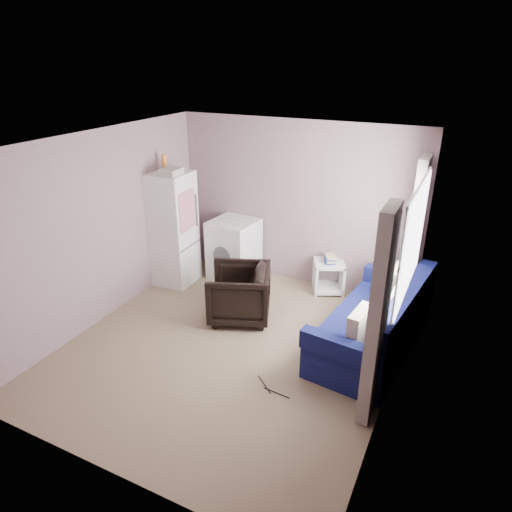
{
  "coord_description": "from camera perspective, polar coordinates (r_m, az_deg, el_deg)",
  "views": [
    {
      "loc": [
        2.34,
        -4.12,
        3.34
      ],
      "look_at": [
        0.05,
        0.6,
        1.0
      ],
      "focal_mm": 32.0,
      "sensor_mm": 36.0,
      "label": 1
    }
  ],
  "objects": [
    {
      "name": "side_table",
      "position": [
        6.98,
        9.07,
        -2.28
      ],
      "size": [
        0.58,
        0.58,
        0.6
      ],
      "rotation": [
        0.0,
        0.0,
        0.43
      ],
      "color": "white",
      "rests_on": "ground"
    },
    {
      "name": "sofa",
      "position": [
        5.74,
        14.86,
        -8.51
      ],
      "size": [
        1.17,
        2.13,
        0.91
      ],
      "rotation": [
        0.0,
        0.0,
        -0.13
      ],
      "color": "#111751",
      "rests_on": "ground"
    },
    {
      "name": "washing_machine",
      "position": [
        7.29,
        -2.78,
        1.05
      ],
      "size": [
        0.72,
        0.73,
        0.95
      ],
      "rotation": [
        0.0,
        0.0,
        -0.09
      ],
      "color": "white",
      "rests_on": "ground"
    },
    {
      "name": "armchair",
      "position": [
        6.16,
        -2.15,
        -4.4
      ],
      "size": [
        0.98,
        1.01,
        0.82
      ],
      "primitive_type": "imported",
      "rotation": [
        0.0,
        0.0,
        -1.19
      ],
      "color": "black",
      "rests_on": "ground"
    },
    {
      "name": "floor_cables",
      "position": [
        5.16,
        1.81,
        -16.23
      ],
      "size": [
        0.46,
        0.21,
        0.01
      ],
      "rotation": [
        0.0,
        0.0,
        -0.36
      ],
      "color": "black",
      "rests_on": "ground"
    },
    {
      "name": "room",
      "position": [
        5.18,
        -3.17,
        0.21
      ],
      "size": [
        3.84,
        4.24,
        2.54
      ],
      "color": "#866F57",
      "rests_on": "ground"
    },
    {
      "name": "window_dressing",
      "position": [
        5.34,
        17.49,
        -1.88
      ],
      "size": [
        0.17,
        2.62,
        2.18
      ],
      "color": "white",
      "rests_on": "ground"
    },
    {
      "name": "fridge",
      "position": [
        7.09,
        -10.41,
        3.42
      ],
      "size": [
        0.63,
        0.62,
        2.0
      ],
      "rotation": [
        0.0,
        0.0,
        0.04
      ],
      "color": "white",
      "rests_on": "ground"
    }
  ]
}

